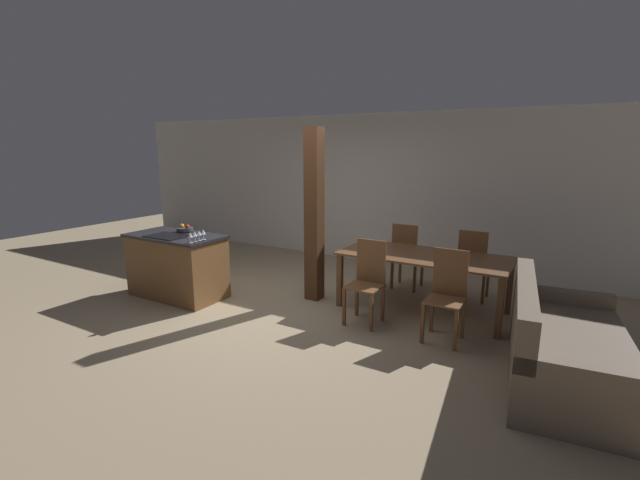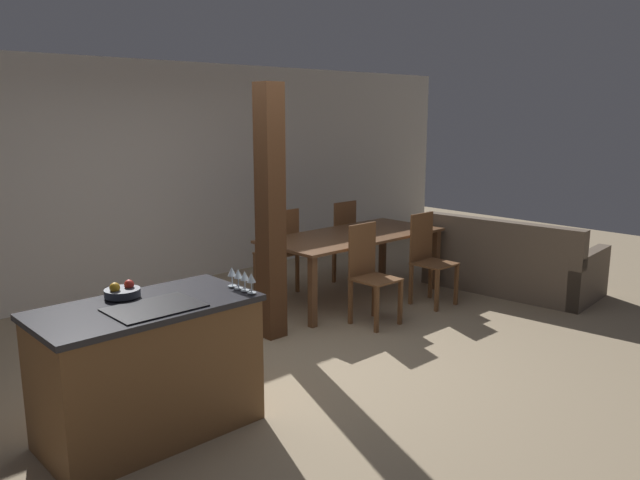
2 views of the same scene
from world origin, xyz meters
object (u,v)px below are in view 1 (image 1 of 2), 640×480
object	(u,v)px
fruit_bowl	(185,229)
timber_post	(314,216)
dining_chair_far_right	(473,264)
couch	(563,350)
kitchen_island	(177,265)
dining_table	(424,261)
wine_glass_end	(203,232)
dining_chair_far_left	(406,255)
dining_chair_near_left	(367,280)
dining_chair_near_right	(447,294)
wine_glass_middle	(195,234)
wine_glass_far	(199,233)
wine_glass_near	(190,235)

from	to	relation	value
fruit_bowl	timber_post	xyz separation A→B (m)	(1.79, 0.68, 0.24)
dining_chair_far_right	couch	bearing A→B (deg)	123.25
kitchen_island	dining_table	distance (m)	3.44
wine_glass_end	dining_chair_far_left	size ratio (longest dim) A/B	0.14
dining_chair_near_left	dining_chair_near_right	size ratio (longest dim) A/B	1.00
wine_glass_middle	dining_chair_near_right	world-z (taller)	wine_glass_middle
wine_glass_end	dining_table	bearing A→B (deg)	27.13
dining_table	dining_chair_far_left	size ratio (longest dim) A/B	2.12
wine_glass_end	dining_chair_far_left	world-z (taller)	wine_glass_end
dining_chair_near_left	couch	world-z (taller)	dining_chair_near_left
wine_glass_far	dining_chair_far_left	world-z (taller)	wine_glass_far
dining_table	dining_chair_near_left	world-z (taller)	dining_chair_near_left
wine_glass_middle	dining_chair_far_left	xyz separation A→B (m)	(2.09, 2.18, -0.49)
kitchen_island	wine_glass_far	distance (m)	0.85
kitchen_island	wine_glass_end	distance (m)	0.84
dining_chair_far_right	wine_glass_end	bearing A→B (deg)	33.61
dining_chair_near_left	couch	bearing A→B (deg)	-9.26
wine_glass_middle	dining_table	distance (m)	2.98
kitchen_island	wine_glass_end	world-z (taller)	wine_glass_end
wine_glass_end	kitchen_island	bearing A→B (deg)	173.50
wine_glass_near	wine_glass_far	xyz separation A→B (m)	(0.00, 0.15, 0.00)
fruit_bowl	dining_chair_far_right	bearing A→B (deg)	24.97
wine_glass_far	dining_chair_far_left	xyz separation A→B (m)	(2.09, 2.10, -0.49)
dining_chair_near_right	dining_chair_far_left	size ratio (longest dim) A/B	1.00
wine_glass_end	timber_post	distance (m)	1.49
wine_glass_near	dining_table	world-z (taller)	wine_glass_near
timber_post	wine_glass_middle	bearing A→B (deg)	-134.87
kitchen_island	dining_chair_near_left	world-z (taller)	dining_chair_near_left
kitchen_island	dining_chair_near_right	world-z (taller)	dining_chair_near_right
wine_glass_far	dining_chair_near_left	bearing A→B (deg)	18.07
dining_chair_near_right	fruit_bowl	bearing A→B (deg)	-175.20
kitchen_island	fruit_bowl	size ratio (longest dim) A/B	5.99
dining_chair_far_left	dining_chair_near_right	bearing A→B (deg)	124.06
wine_glass_near	dining_chair_far_left	distance (m)	3.11
wine_glass_middle	wine_glass_end	xyz separation A→B (m)	(0.00, 0.15, 0.00)
wine_glass_end	dining_table	world-z (taller)	wine_glass_end
wine_glass_middle	dining_chair_far_right	size ratio (longest dim) A/B	0.14
couch	timber_post	bearing A→B (deg)	71.02
dining_chair_near_left	wine_glass_middle	bearing A→B (deg)	-160.09
dining_chair_near_right	timber_post	distance (m)	2.08
dining_chair_near_right	timber_post	xyz separation A→B (m)	(-1.93, 0.37, 0.66)
wine_glass_middle	dining_table	xyz separation A→B (m)	(2.57, 1.47, -0.35)
kitchen_island	wine_glass_far	xyz separation A→B (m)	(0.63, -0.15, 0.56)
kitchen_island	wine_glass_end	size ratio (longest dim) A/B	10.17
wine_glass_end	dining_table	size ratio (longest dim) A/B	0.06
wine_glass_near	dining_chair_far_left	world-z (taller)	wine_glass_near
dining_chair_near_right	couch	distance (m)	1.23
dining_chair_near_left	wine_glass_near	bearing A→B (deg)	-158.28
wine_glass_middle	wine_glass_end	bearing A→B (deg)	90.00
fruit_bowl	wine_glass_end	world-z (taller)	wine_glass_end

